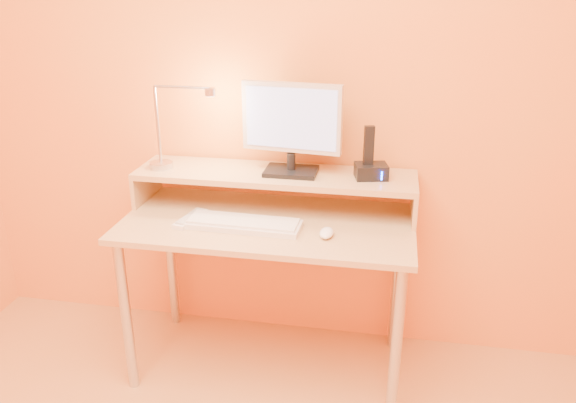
% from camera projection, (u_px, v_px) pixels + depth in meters
% --- Properties ---
extents(wall_back, '(3.00, 0.04, 2.50)m').
position_uv_depth(wall_back, '(282.00, 78.00, 2.43)').
color(wall_back, orange).
rests_on(wall_back, floor).
extents(desk_leg_fl, '(0.04, 0.04, 0.69)m').
position_uv_depth(desk_leg_fl, '(126.00, 317.00, 2.34)').
color(desk_leg_fl, silver).
rests_on(desk_leg_fl, floor).
extents(desk_leg_fr, '(0.04, 0.04, 0.69)m').
position_uv_depth(desk_leg_fr, '(396.00, 346.00, 2.15)').
color(desk_leg_fr, silver).
rests_on(desk_leg_fr, floor).
extents(desk_leg_bl, '(0.04, 0.04, 0.69)m').
position_uv_depth(desk_leg_bl, '(171.00, 261.00, 2.80)').
color(desk_leg_bl, silver).
rests_on(desk_leg_bl, floor).
extents(desk_leg_br, '(0.04, 0.04, 0.69)m').
position_uv_depth(desk_leg_br, '(397.00, 282.00, 2.61)').
color(desk_leg_br, silver).
rests_on(desk_leg_br, floor).
extents(desk_lower, '(1.20, 0.60, 0.02)m').
position_uv_depth(desk_lower, '(268.00, 223.00, 2.34)').
color(desk_lower, tan).
rests_on(desk_lower, floor).
extents(shelf_riser_left, '(0.02, 0.30, 0.14)m').
position_uv_depth(shelf_riser_left, '(147.00, 184.00, 2.55)').
color(shelf_riser_left, tan).
rests_on(shelf_riser_left, desk_lower).
extents(shelf_riser_right, '(0.02, 0.30, 0.14)m').
position_uv_depth(shelf_riser_right, '(414.00, 202.00, 2.35)').
color(shelf_riser_right, tan).
rests_on(shelf_riser_right, desk_lower).
extents(desk_shelf, '(1.20, 0.30, 0.02)m').
position_uv_depth(desk_shelf, '(275.00, 175.00, 2.42)').
color(desk_shelf, tan).
rests_on(desk_shelf, desk_lower).
extents(monitor_foot, '(0.22, 0.16, 0.02)m').
position_uv_depth(monitor_foot, '(291.00, 171.00, 2.40)').
color(monitor_foot, black).
rests_on(monitor_foot, desk_shelf).
extents(monitor_neck, '(0.04, 0.04, 0.07)m').
position_uv_depth(monitor_neck, '(291.00, 161.00, 2.38)').
color(monitor_neck, black).
rests_on(monitor_neck, monitor_foot).
extents(monitor_panel, '(0.42, 0.08, 0.29)m').
position_uv_depth(monitor_panel, '(292.00, 118.00, 2.32)').
color(monitor_panel, silver).
rests_on(monitor_panel, monitor_neck).
extents(monitor_back, '(0.38, 0.05, 0.24)m').
position_uv_depth(monitor_back, '(293.00, 116.00, 2.35)').
color(monitor_back, black).
rests_on(monitor_back, monitor_panel).
extents(monitor_screen, '(0.38, 0.05, 0.25)m').
position_uv_depth(monitor_screen, '(291.00, 119.00, 2.31)').
color(monitor_screen, '#93A1E0').
rests_on(monitor_screen, monitor_panel).
extents(lamp_base, '(0.10, 0.10, 0.02)m').
position_uv_depth(lamp_base, '(161.00, 165.00, 2.47)').
color(lamp_base, silver).
rests_on(lamp_base, desk_shelf).
extents(lamp_post, '(0.01, 0.01, 0.33)m').
position_uv_depth(lamp_post, '(158.00, 125.00, 2.40)').
color(lamp_post, silver).
rests_on(lamp_post, lamp_base).
extents(lamp_arm, '(0.24, 0.01, 0.01)m').
position_uv_depth(lamp_arm, '(182.00, 87.00, 2.32)').
color(lamp_arm, silver).
rests_on(lamp_arm, lamp_post).
extents(lamp_head, '(0.04, 0.04, 0.03)m').
position_uv_depth(lamp_head, '(210.00, 92.00, 2.31)').
color(lamp_head, silver).
rests_on(lamp_head, lamp_arm).
extents(lamp_bulb, '(0.03, 0.03, 0.00)m').
position_uv_depth(lamp_bulb, '(210.00, 96.00, 2.31)').
color(lamp_bulb, '#FFEAC6').
rests_on(lamp_bulb, lamp_head).
extents(phone_dock, '(0.15, 0.13, 0.06)m').
position_uv_depth(phone_dock, '(371.00, 171.00, 2.34)').
color(phone_dock, black).
rests_on(phone_dock, desk_shelf).
extents(phone_handset, '(0.04, 0.03, 0.16)m').
position_uv_depth(phone_handset, '(369.00, 145.00, 2.30)').
color(phone_handset, black).
rests_on(phone_handset, phone_dock).
extents(phone_led, '(0.01, 0.00, 0.04)m').
position_uv_depth(phone_led, '(382.00, 176.00, 2.28)').
color(phone_led, '#155EFF').
rests_on(phone_led, phone_dock).
extents(keyboard, '(0.47, 0.16, 0.02)m').
position_uv_depth(keyboard, '(243.00, 224.00, 2.27)').
color(keyboard, silver).
rests_on(keyboard, desk_lower).
extents(mouse, '(0.06, 0.10, 0.03)m').
position_uv_depth(mouse, '(327.00, 233.00, 2.19)').
color(mouse, white).
rests_on(mouse, desk_lower).
extents(remote_control, '(0.09, 0.20, 0.02)m').
position_uv_depth(remote_control, '(190.00, 219.00, 2.33)').
color(remote_control, silver).
rests_on(remote_control, desk_lower).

